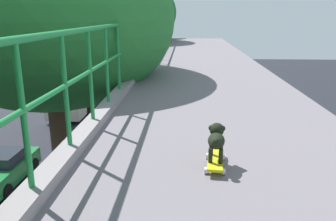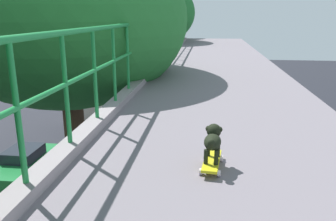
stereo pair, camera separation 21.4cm
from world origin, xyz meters
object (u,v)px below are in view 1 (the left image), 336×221
(car_white_fifth, at_px, (41,212))
(car_green_sixth, at_px, (4,169))
(car_red_taxi_seventh, at_px, (92,147))
(city_bus, at_px, (83,84))
(toy_skateboard, at_px, (215,160))
(small_dog, at_px, (216,138))

(car_white_fifth, xyz_separation_m, car_green_sixth, (-3.10, 3.20, 0.07))
(car_green_sixth, relative_size, car_red_taxi_seventh, 1.07)
(car_red_taxi_seventh, bearing_deg, city_bus, 108.33)
(toy_skateboard, height_order, small_dog, small_dog)
(car_white_fifth, distance_m, car_red_taxi_seventh, 6.28)
(toy_skateboard, bearing_deg, car_green_sixth, 127.89)
(car_green_sixth, height_order, small_dog, small_dog)
(car_white_fifth, xyz_separation_m, toy_skateboard, (5.41, -7.73, 5.62))
(car_red_taxi_seventh, relative_size, small_dog, 11.36)
(toy_skateboard, relative_size, small_dog, 1.41)
(car_green_sixth, bearing_deg, car_red_taxi_seventh, 43.60)
(car_white_fifth, bearing_deg, small_dog, -54.93)
(car_white_fifth, distance_m, small_dog, 11.08)
(toy_skateboard, distance_m, small_dog, 0.20)
(car_green_sixth, xyz_separation_m, city_bus, (-0.40, 14.02, 1.15))
(car_green_sixth, bearing_deg, city_bus, 91.62)
(car_white_fifth, height_order, city_bus, city_bus)
(small_dog, bearing_deg, city_bus, 109.66)
(city_bus, distance_m, toy_skateboard, 26.85)
(car_white_fifth, height_order, toy_skateboard, toy_skateboard)
(car_red_taxi_seventh, distance_m, small_dog, 16.04)
(car_red_taxi_seventh, distance_m, city_bus, 11.59)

